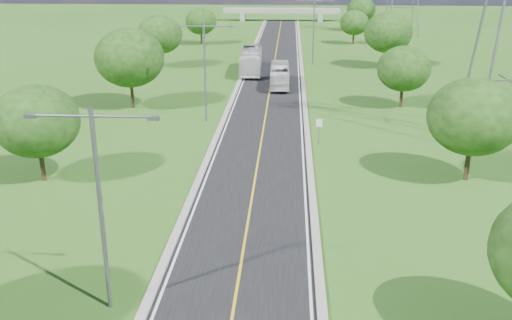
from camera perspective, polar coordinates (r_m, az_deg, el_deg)
The scene contains 20 objects.
ground at distance 73.03m, azimuth 1.40°, elevation 7.07°, with size 260.00×260.00×0.00m, color #305718.
road at distance 78.88m, azimuth 1.56°, elevation 8.05°, with size 8.00×150.00×0.06m, color black.
curb_left at distance 79.11m, azimuth -1.55°, elevation 8.14°, with size 0.50×150.00×0.22m, color gray.
curb_right at distance 78.85m, azimuth 4.68°, elevation 8.04°, with size 0.50×150.00×0.22m, color gray.
speed_limit_sign at distance 51.34m, azimuth 6.33°, elevation 3.27°, with size 0.55×0.09×2.40m.
overpass at distance 151.82m, azimuth 2.55°, elevation 14.62°, with size 30.00×3.00×3.20m.
streetlight_near_left at distance 26.70m, azimuth -15.40°, elevation -3.33°, with size 5.90×0.25×10.00m.
streetlight_mid_left at distance 57.72m, azimuth -5.15°, elevation 9.59°, with size 5.90×0.25×10.00m.
streetlight_far_right at distance 89.83m, azimuth 5.80°, elevation 13.22°, with size 5.90×0.25×10.00m.
tree_lb at distance 44.82m, azimuth -21.11°, elevation 3.64°, with size 6.30×6.30×7.33m.
tree_lc at distance 64.50m, azimuth -12.54°, elevation 9.95°, with size 7.56×7.56×8.79m.
tree_ld at distance 88.09m, azimuth -9.60°, elevation 12.27°, with size 6.72×6.72×7.82m.
tree_le at distance 111.12m, azimuth -5.55°, elevation 13.65°, with size 5.88×5.88×6.84m.
tree_rb at distance 44.76m, azimuth 20.94°, elevation 4.05°, with size 6.72×6.72×7.82m.
tree_rc at distance 65.48m, azimuth 14.56°, elevation 8.83°, with size 5.88×5.88×6.84m.
tree_rd at distance 89.05m, azimuth 13.09°, elevation 12.32°, with size 7.14×7.14×8.30m.
tree_re at distance 112.48m, azimuth 9.80°, elevation 13.37°, with size 5.46×5.46×6.35m.
tree_rf at distance 132.60m, azimuth 10.47°, elevation 14.54°, with size 6.30×6.30×7.33m.
bus_outbound at distance 74.48m, azimuth 2.38°, elevation 8.45°, with size 2.34×10.01×2.79m, color silver.
bus_inbound at distance 83.41m, azimuth -0.50°, elevation 9.91°, with size 2.87×12.25×3.41m, color silver.
Camera 1 is at (2.48, -11.18, 16.12)m, focal length 40.00 mm.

